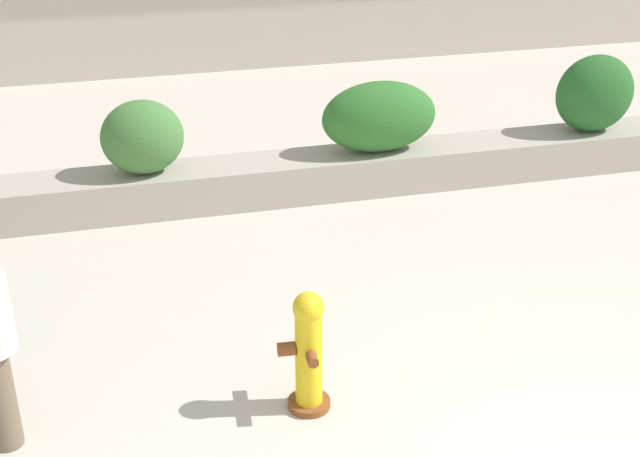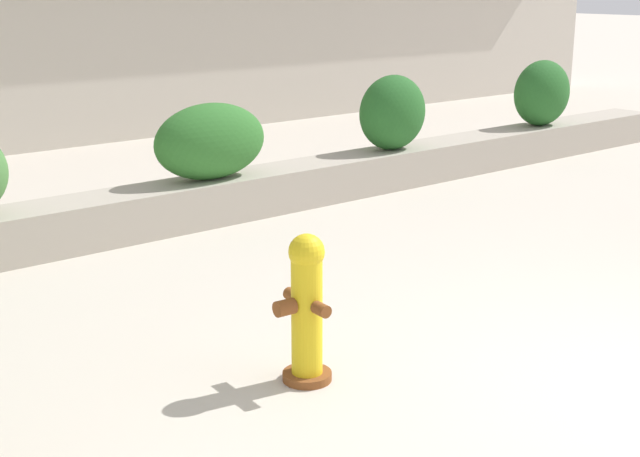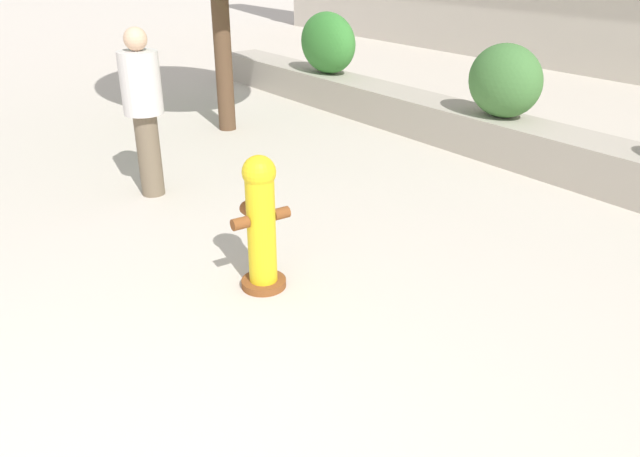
{
  "view_description": "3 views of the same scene",
  "coord_description": "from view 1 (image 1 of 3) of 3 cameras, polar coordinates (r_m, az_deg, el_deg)",
  "views": [
    {
      "loc": [
        -3.08,
        -3.87,
        4.62
      ],
      "look_at": [
        -1.22,
        3.55,
        0.77
      ],
      "focal_mm": 50.0,
      "sensor_mm": 36.0,
      "label": 1
    },
    {
      "loc": [
        -5.36,
        -2.66,
        2.75
      ],
      "look_at": [
        -0.95,
        2.68,
        0.81
      ],
      "focal_mm": 50.0,
      "sensor_mm": 36.0,
      "label": 2
    },
    {
      "loc": [
        1.94,
        -0.35,
        2.49
      ],
      "look_at": [
        -1.37,
        2.17,
        0.56
      ],
      "focal_mm": 35.0,
      "sensor_mm": 36.0,
      "label": 3
    }
  ],
  "objects": [
    {
      "name": "hedge_bush_2",
      "position": [
        11.02,
        3.81,
        7.15
      ],
      "size": [
        1.44,
        0.7,
        0.89
      ],
      "primitive_type": "ellipsoid",
      "color": "#2D6B28",
      "rests_on": "planter_wall_low"
    },
    {
      "name": "hedge_bush_3",
      "position": [
        12.18,
        17.18,
        8.26
      ],
      "size": [
        1.05,
        0.69,
        1.02
      ],
      "primitive_type": "ellipsoid",
      "color": "#235B23",
      "rests_on": "planter_wall_low"
    },
    {
      "name": "planter_wall_low",
      "position": [
        11.23,
        3.0,
        3.76
      ],
      "size": [
        18.0,
        0.7,
        0.5
      ],
      "primitive_type": "cube",
      "color": "#ADA393",
      "rests_on": "ground"
    },
    {
      "name": "fire_hydrant",
      "position": [
        7.17,
        -0.76,
        -7.81
      ],
      "size": [
        0.44,
        0.48,
        1.08
      ],
      "color": "brown",
      "rests_on": "ground"
    },
    {
      "name": "hedge_bush_1",
      "position": [
        10.54,
        -11.3,
        5.75
      ],
      "size": [
        0.96,
        0.7,
        0.88
      ],
      "primitive_type": "ellipsoid",
      "color": "#427538",
      "rests_on": "planter_wall_low"
    }
  ]
}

